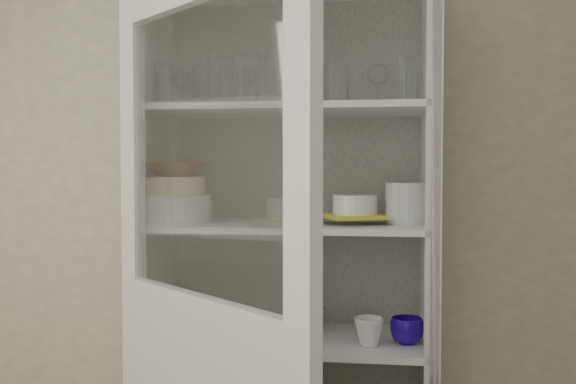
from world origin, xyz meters
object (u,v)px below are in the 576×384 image
Objects in this scene: goblet_0 at (183,88)px; plate_stack_back at (186,209)px; pantry_cabinet at (290,309)px; cream_bowl at (176,186)px; plate_stack_front at (177,209)px; white_ramekin at (355,205)px; mug_blue at (407,331)px; yellow_trivet at (355,216)px; mug_teal at (312,320)px; terracotta_bowl at (176,169)px; teal_jar at (300,317)px; mug_white at (369,332)px; goblet_1 at (246,87)px; glass_platter at (355,221)px; grey_bowl_stack at (407,203)px; white_canister at (176,314)px; goblet_3 at (378,84)px; measuring_cups at (199,331)px; goblet_2 at (292,86)px; cupboard_door at (204,378)px.

goblet_0 is 0.81× the size of plate_stack_back.
pantry_cabinet reaches higher than cream_bowl.
plate_stack_front is 1.53× the size of white_ramekin.
mug_blue is (0.79, 0.02, -0.48)m from cream_bowl.
yellow_trivet reaches higher than mug_teal.
cream_bowl is at bearing 0.00° from terracotta_bowl.
teal_jar is (0.42, 0.10, -0.52)m from terracotta_bowl.
plate_stack_back is 2.11× the size of mug_white.
white_ramekin is at bearing 6.95° from plate_stack_front.
goblet_1 is at bearing 40.02° from terracotta_bowl.
glass_platter is at bearing -8.77° from teal_jar.
mug_teal is at bearing 42.53° from teal_jar.
teal_jar is at bearing -14.14° from plate_stack_back.
plate_stack_front is 0.14m from terracotta_bowl.
white_ramekin reaches higher than teal_jar.
glass_platter is 2.05× the size of grey_bowl_stack.
terracotta_bowl is 1.09× the size of yellow_trivet.
goblet_1 reaches higher than plate_stack_back.
cream_bowl is at bearing -175.69° from grey_bowl_stack.
pantry_cabinet reaches higher than mug_teal.
yellow_trivet is at bearing -36.69° from mug_teal.
mug_teal is at bearing 6.54° from white_canister.
glass_platter is at bearing 6.95° from terracotta_bowl.
teal_jar is (0.45, -0.11, -0.37)m from plate_stack_back.
teal_jar is (0.21, -0.07, -0.83)m from goblet_1.
goblet_3 is 1.94× the size of measuring_cups.
terracotta_bowl reaches higher than yellow_trivet.
terracotta_bowl reaches higher than plate_stack_front.
goblet_1 is at bearing 158.33° from mug_teal.
goblet_2 is at bearing 179.18° from goblet_3.
yellow_trivet is 1.90× the size of mug_white.
goblet_1 is 0.62m from yellow_trivet.
pantry_cabinet reaches higher than terracotta_bowl.
goblet_3 is at bearing 57.63° from yellow_trivet.
goblet_3 is 1.61× the size of mug_blue.
goblet_0 reaches higher than yellow_trivet.
goblet_2 is 0.54m from yellow_trivet.
goblet_2 is at bearing 119.46° from mug_white.
goblet_2 is 0.56m from cream_bowl.
pantry_cabinet is 0.42m from yellow_trivet.
cream_bowl is (-0.38, -0.14, 0.45)m from pantry_cabinet.
white_canister is at bearing 179.07° from glass_platter.
glass_platter is 3.17× the size of mug_teal.
plate_stack_back reaches higher than glass_platter.
mug_blue is 1.20× the size of mug_teal.
measuring_cups is at bearing -159.62° from pantry_cabinet.
mug_white is (0.05, -0.09, -0.38)m from yellow_trivet.
grey_bowl_stack is (0.82, -0.16, 0.04)m from plate_stack_back.
cupboard_door is 0.63m from mug_teal.
goblet_2 is 1.61× the size of mug_blue.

